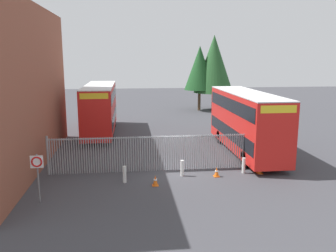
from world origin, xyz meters
The scene contains 13 objects.
ground_plane centered at (0.00, 8.00, 0.00)m, with size 100.00×100.00×0.00m, color #3D3D42.
palisade_fence centered at (-0.33, 0.00, 1.18)m, with size 14.70×0.14×2.35m.
double_decker_bus_near_gate centered at (5.61, 3.46, 2.42)m, with size 2.54×10.81×4.42m.
double_decker_bus_behind_fence_left centered at (-5.37, 11.49, 2.42)m, with size 2.54×10.81×4.42m.
bollard_near_left centered at (-3.11, -1.87, 0.47)m, with size 0.20×0.20×0.95m, color silver.
bollard_center_front centered at (0.25, -1.15, 0.47)m, with size 0.20×0.20×0.95m, color silver.
bollard_near_right centered at (4.01, -1.05, 0.47)m, with size 0.20×0.20×0.95m, color silver.
traffic_cone_by_gate centered at (4.96, -1.24, 0.29)m, with size 0.34×0.34×0.59m.
traffic_cone_mid_forecourt centered at (2.24, -1.50, 0.29)m, with size 0.34×0.34×0.59m.
traffic_cone_near_kerb centered at (-1.44, -2.56, 0.29)m, with size 0.34×0.34×0.59m.
speed_limit_sign_post centered at (-7.16, -4.20, 1.78)m, with size 0.60×0.14×2.40m.
tree_tall_back centered at (8.27, 24.32, 5.99)m, with size 5.14×5.14×9.67m.
tree_short_side centered at (6.42, 24.26, 5.49)m, with size 3.92×3.92×8.31m.
Camera 1 is at (-2.82, -20.68, 6.89)m, focal length 37.57 mm.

